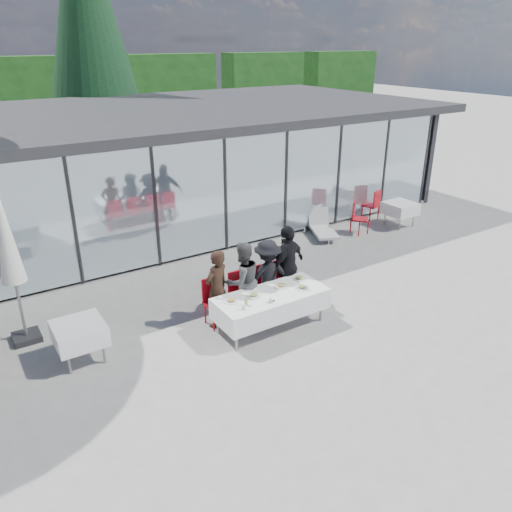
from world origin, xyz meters
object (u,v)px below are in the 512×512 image
Objects in this scene: juice_bottle at (246,302)px; conifer_tree at (87,19)px; diner_d at (288,265)px; spare_chair_a at (357,216)px; dining_table at (271,303)px; spare_chair_b at (374,203)px; diner_chair_a at (215,299)px; diner_chair_c at (265,285)px; plate_a at (231,301)px; spare_table_left at (79,333)px; plate_b at (254,295)px; folded_eyeglasses at (272,301)px; plate_extra at (302,287)px; market_umbrella at (7,246)px; diner_b at (243,281)px; plate_d at (300,278)px; diner_chair_b at (240,292)px; diner_a at (217,289)px; diner_chair_d at (284,279)px; spare_table_right at (400,208)px; diner_c at (267,276)px; plate_c at (281,286)px; lounger at (322,227)px.

conifer_tree reaches higher than juice_bottle.
spare_chair_a is at bearing -170.35° from diner_d.
spare_chair_b reaches higher than dining_table.
diner_chair_c is at bearing 0.00° from diner_chair_a.
plate_a is 0.33× the size of spare_table_left.
plate_b is 0.40m from folded_eyeglasses.
folded_eyeglasses reaches higher than dining_table.
market_umbrella reaches higher than plate_extra.
plate_d is (1.12, -0.43, -0.05)m from diner_b.
diner_chair_c is 7.32× the size of juice_bottle.
plate_a is 1.50m from plate_extra.
diner_chair_b is 0.70m from plate_b.
spare_chair_b is 12.19m from conifer_tree.
diner_a reaches higher than diner_chair_d.
diner_chair_a and diner_chair_c have the same top height.
spare_chair_a is (5.77, 3.15, -0.28)m from juice_bottle.
conifer_tree reaches higher than spare_table_left.
diner_d reaches higher than spare_chair_b.
diner_chair_a is at bearing 138.62° from dining_table.
plate_d is at bearing 158.03° from diner_b.
diner_chair_c reaches higher than spare_table_right.
plate_a is (-1.16, -0.61, 0.24)m from diner_chair_c.
diner_chair_c reaches higher than juice_bottle.
diner_c is 0.84m from plate_extra.
plate_b is at bearing -151.80° from spare_chair_a.
diner_chair_b is 0.66m from diner_c.
plate_b is 0.38m from juice_bottle.
diner_chair_a is at bearing -11.03° from diner_b.
spare_chair_a is (4.78, 2.28, 0.00)m from diner_chair_c.
plate_d reaches higher than folded_eyeglasses.
diner_a is 5.71× the size of plate_extra.
diner_chair_c is at bearing -83.86° from diner_c.
plate_b is 2.14× the size of juice_bottle.
dining_table is at bearing 67.99° from diner_c.
dining_table is 0.71m from plate_extra.
diner_c is (0.60, -0.10, 0.25)m from diner_chair_b.
spare_table_left and spare_table_right have the same top height.
diner_chair_d reaches higher than folded_eyeglasses.
diner_chair_b is 3.42× the size of plate_b.
conifer_tree is at bearing 90.84° from plate_d.
diner_chair_d reaches higher than plate_c.
conifer_tree is at bearing 70.91° from spare_table_left.
spare_chair_a is at bearing -177.89° from diner_a.
diner_chair_b and spare_chair_b have the same top height.
diner_c is 5.53× the size of plate_d.
spare_table_left is 10.28m from spare_chair_b.
folded_eyeglasses is 0.01× the size of conifer_tree.
lounger is at bearing 18.62° from spare_table_left.
plate_c is at bearing 138.96° from diner_b.
dining_table is at bearing 10.98° from juice_bottle.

